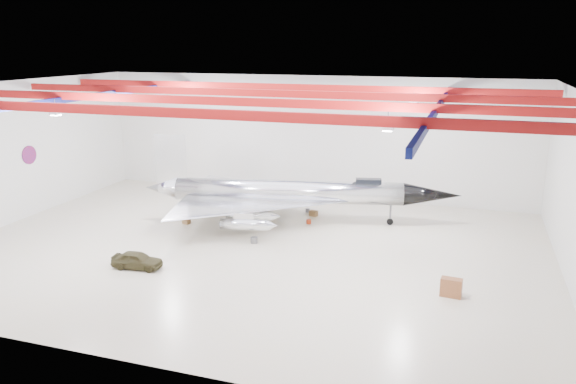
% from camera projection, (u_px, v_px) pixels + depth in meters
% --- Properties ---
extents(floor, '(40.00, 40.00, 0.00)m').
position_uv_depth(floor, '(249.00, 248.00, 38.84)').
color(floor, beige).
rests_on(floor, ground).
extents(wall_back, '(40.00, 0.00, 40.00)m').
position_uv_depth(wall_back, '(310.00, 137.00, 51.20)').
color(wall_back, silver).
rests_on(wall_back, floor).
extents(wall_left, '(0.00, 30.00, 30.00)m').
position_uv_depth(wall_left, '(9.00, 153.00, 43.47)').
color(wall_left, silver).
rests_on(wall_left, floor).
extents(ceiling, '(40.00, 40.00, 0.00)m').
position_uv_depth(ceiling, '(246.00, 88.00, 36.02)').
color(ceiling, '#0A0F38').
rests_on(ceiling, wall_back).
extents(ceiling_structure, '(39.50, 29.50, 1.08)m').
position_uv_depth(ceiling_structure, '(247.00, 98.00, 36.19)').
color(ceiling_structure, maroon).
rests_on(ceiling_structure, ceiling).
extents(wall_roundel, '(0.10, 1.50, 1.50)m').
position_uv_depth(wall_roundel, '(29.00, 155.00, 45.42)').
color(wall_roundel, '#B21414').
rests_on(wall_roundel, wall_left).
extents(jet_aircraft, '(24.75, 16.96, 6.81)m').
position_uv_depth(jet_aircraft, '(288.00, 194.00, 44.16)').
color(jet_aircraft, silver).
rests_on(jet_aircraft, floor).
extents(jeep, '(3.33, 1.64, 1.09)m').
position_uv_depth(jeep, '(137.00, 260.00, 35.30)').
color(jeep, '#3C361E').
rests_on(jeep, floor).
extents(desk, '(1.22, 0.69, 1.07)m').
position_uv_depth(desk, '(451.00, 288.00, 31.34)').
color(desk, brown).
rests_on(desk, floor).
extents(crate_ply, '(0.63, 0.54, 0.38)m').
position_uv_depth(crate_ply, '(186.00, 221.00, 44.14)').
color(crate_ply, olive).
rests_on(crate_ply, floor).
extents(toolbox_red, '(0.51, 0.43, 0.33)m').
position_uv_depth(toolbox_red, '(231.00, 215.00, 45.93)').
color(toolbox_red, '#992A0F').
rests_on(toolbox_red, floor).
extents(engine_drum, '(0.56, 0.56, 0.44)m').
position_uv_depth(engine_drum, '(254.00, 240.00, 39.82)').
color(engine_drum, '#59595B').
rests_on(engine_drum, floor).
extents(parts_bin, '(0.73, 0.64, 0.43)m').
position_uv_depth(parts_bin, '(314.00, 213.00, 46.13)').
color(parts_bin, olive).
rests_on(parts_bin, floor).
extents(crate_small, '(0.39, 0.34, 0.23)m').
position_uv_depth(crate_small, '(205.00, 205.00, 49.01)').
color(crate_small, '#59595B').
rests_on(crate_small, floor).
extents(tool_chest, '(0.43, 0.43, 0.35)m').
position_uv_depth(tool_chest, '(309.00, 222.00, 44.13)').
color(tool_chest, '#992A0F').
rests_on(tool_chest, floor).
extents(oil_barrel, '(0.61, 0.50, 0.41)m').
position_uv_depth(oil_barrel, '(264.00, 219.00, 44.61)').
color(oil_barrel, olive).
rests_on(oil_barrel, floor).
extents(spares_box, '(0.45, 0.45, 0.32)m').
position_uv_depth(spares_box, '(308.00, 210.00, 47.17)').
color(spares_box, '#59595B').
rests_on(spares_box, floor).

